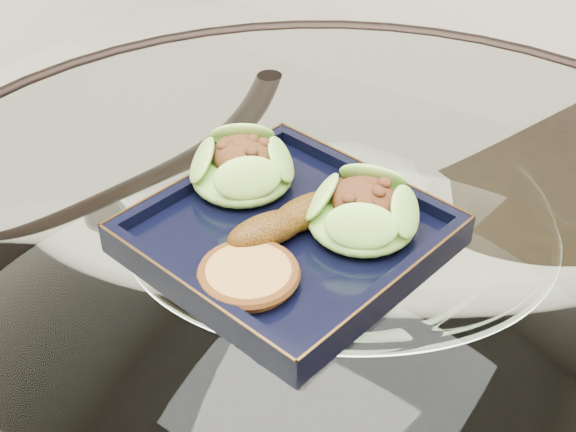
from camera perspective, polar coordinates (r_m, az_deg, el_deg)
The scene contains 6 objects.
dining_table at distance 0.94m, azimuth 3.17°, elevation -10.02°, with size 1.13×1.13×0.77m.
navy_plate at distance 0.82m, azimuth 0.00°, elevation -1.66°, with size 0.27×0.27×0.02m, color black.
lettuce_wrap_left at distance 0.87m, azimuth -3.29°, elevation 3.29°, with size 0.11×0.11×0.04m, color #529A2C.
lettuce_wrap_right at distance 0.81m, azimuth 5.32°, elevation 0.11°, with size 0.11×0.11×0.04m, color #6A9D2D.
roasted_plantain at distance 0.81m, azimuth 1.25°, elevation 0.27°, with size 0.17×0.04×0.03m, color #5D3809.
crumb_patty at distance 0.75m, azimuth -2.82°, elevation -4.26°, with size 0.09×0.09×0.02m, color #A57137.
Camera 1 is at (0.31, -0.56, 1.29)m, focal length 50.00 mm.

